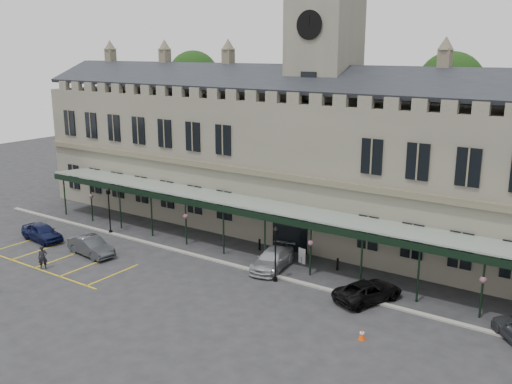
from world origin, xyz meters
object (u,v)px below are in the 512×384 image
Objects in this scene: sign_board at (302,256)px; car_left_a at (42,232)px; traffic_cone at (362,335)px; person_a at (43,258)px; clock_tower at (323,86)px; car_van at (368,291)px; lamp_post_mid at (275,249)px; car_left_b at (91,246)px; lamp_post_left at (109,206)px; station_building at (320,164)px; car_taxi at (273,259)px.

sign_board is 22.76m from car_left_a.
traffic_cone is 0.34× the size of person_a.
clock_tower is 20.19× the size of sign_board.
person_a reaches higher than car_van.
traffic_cone is 24.62m from person_a.
lamp_post_mid reaches higher than car_left_b.
person_a reaches higher than car_left_a.
lamp_post_mid is 15.70m from car_left_b.
lamp_post_left is at bearing 39.30° from car_left_b.
car_left_b is at bearing 25.30° from person_a.
station_building reaches higher than traffic_cone.
car_left_b is 0.90× the size of car_taxi.
car_taxi is (16.60, 1.22, -1.83)m from lamp_post_left.
station_building is 94.91× the size of traffic_cone.
car_left_a is 0.93× the size of car_van.
person_a reaches higher than sign_board.
station_building reaches higher than car_left_b.
lamp_post_left reaches higher than traffic_cone.
car_taxi is 1.04× the size of car_van.
lamp_post_mid is at bearing -29.71° from person_a.
car_left_a is (-18.99, -15.12, -12.34)m from clock_tower.
sign_board is at bearing -71.96° from clock_tower.
sign_board is at bearing 136.33° from traffic_cone.
clock_tower is 14.54m from sign_board.
person_a is (-13.20, -19.07, -5.55)m from station_building.
station_building is 6.64m from clock_tower.
car_left_b is (2.98, -4.64, -1.81)m from lamp_post_left.
lamp_post_left is 0.96× the size of car_left_a.
car_van is at bearing 6.11° from lamp_post_mid.
person_a is at bearing 44.77° from car_van.
traffic_cone is 11.92m from car_taxi.
clock_tower is 39.23× the size of traffic_cone.
car_taxi is 2.76× the size of person_a.
car_van is (8.28, -1.21, -0.06)m from car_taxi.
car_left_b is 0.94× the size of car_van.
sign_board is (-8.84, 8.44, 0.29)m from traffic_cone.
traffic_cone is at bearing -84.69° from car_left_a.
sign_board is (-0.18, 4.12, -1.85)m from lamp_post_mid.
station_building is 20.42m from car_left_b.
car_left_b is at bearing -137.79° from sign_board.
car_left_b is 2.49× the size of person_a.
car_left_a is 0.89× the size of car_taxi.
clock_tower reaches higher than station_building.
car_left_b is at bearing 179.02° from traffic_cone.
station_building is 24.88m from car_left_a.
traffic_cone is 0.12× the size of car_taxi.
person_a is at bearing 178.62° from car_left_b.
lamp_post_mid is at bearing -68.87° from car_left_b.
clock_tower is 23.23m from car_left_b.
car_left_b is at bearing -165.48° from lamp_post_mid.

